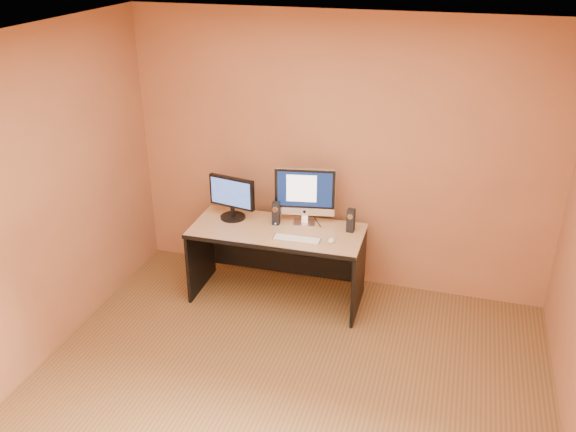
{
  "coord_description": "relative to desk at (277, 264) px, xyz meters",
  "views": [
    {
      "loc": [
        1.06,
        -3.26,
        3.21
      ],
      "look_at": [
        -0.31,
        1.37,
        0.93
      ],
      "focal_mm": 38.0,
      "sensor_mm": 36.0,
      "label": 1
    }
  ],
  "objects": [
    {
      "name": "imac",
      "position": [
        0.2,
        0.21,
        0.63
      ],
      "size": [
        0.59,
        0.3,
        0.54
      ],
      "primitive_type": null,
      "rotation": [
        0.0,
        0.0,
        0.18
      ],
      "color": "silver",
      "rests_on": "desk"
    },
    {
      "name": "speaker_left",
      "position": [
        -0.04,
        0.11,
        0.47
      ],
      "size": [
        0.07,
        0.08,
        0.22
      ],
      "primitive_type": null,
      "rotation": [
        0.0,
        0.0,
        0.1
      ],
      "color": "black",
      "rests_on": "desk"
    },
    {
      "name": "cable_a",
      "position": [
        0.32,
        0.25,
        0.37
      ],
      "size": [
        0.12,
        0.19,
        0.01
      ],
      "primitive_type": "cylinder",
      "rotation": [
        1.57,
        0.0,
        0.53
      ],
      "color": "black",
      "rests_on": "desk"
    },
    {
      "name": "keyboard",
      "position": [
        0.23,
        -0.15,
        0.37
      ],
      "size": [
        0.43,
        0.13,
        0.02
      ],
      "primitive_type": "cube",
      "rotation": [
        0.0,
        0.0,
        0.03
      ],
      "color": "silver",
      "rests_on": "desk"
    },
    {
      "name": "ceiling",
      "position": [
        0.44,
        -1.47,
        2.24
      ],
      "size": [
        4.0,
        4.0,
        0.0
      ],
      "primitive_type": "plane",
      "color": "white",
      "rests_on": "walls"
    },
    {
      "name": "mouse",
      "position": [
        0.53,
        -0.1,
        0.38
      ],
      "size": [
        0.06,
        0.1,
        0.04
      ],
      "primitive_type": "ellipsoid",
      "rotation": [
        0.0,
        0.0,
        0.01
      ],
      "color": "white",
      "rests_on": "desk"
    },
    {
      "name": "desk",
      "position": [
        0.0,
        0.0,
        0.0
      ],
      "size": [
        1.58,
        0.72,
        0.73
      ],
      "primitive_type": null,
      "rotation": [
        0.0,
        0.0,
        0.02
      ],
      "color": "tan",
      "rests_on": "ground"
    },
    {
      "name": "speaker_right",
      "position": [
        0.65,
        0.16,
        0.47
      ],
      "size": [
        0.07,
        0.07,
        0.22
      ],
      "primitive_type": null,
      "rotation": [
        0.0,
        0.0,
        -0.06
      ],
      "color": "black",
      "rests_on": "desk"
    },
    {
      "name": "cable_b",
      "position": [
        0.16,
        0.29,
        0.37
      ],
      "size": [
        0.06,
        0.17,
        0.01
      ],
      "primitive_type": "cylinder",
      "rotation": [
        1.57,
        0.0,
        -0.28
      ],
      "color": "black",
      "rests_on": "desk"
    },
    {
      "name": "second_monitor",
      "position": [
        -0.47,
        0.12,
        0.57
      ],
      "size": [
        0.51,
        0.32,
        0.41
      ],
      "primitive_type": null,
      "rotation": [
        0.0,
        0.0,
        -0.19
      ],
      "color": "black",
      "rests_on": "desk"
    },
    {
      "name": "walls",
      "position": [
        0.44,
        -1.47,
        0.94
      ],
      "size": [
        4.0,
        4.0,
        2.6
      ],
      "primitive_type": null,
      "color": "#A56842",
      "rests_on": "ground"
    },
    {
      "name": "floor",
      "position": [
        0.44,
        -1.47,
        -0.36
      ],
      "size": [
        4.0,
        4.0,
        0.0
      ],
      "primitive_type": "plane",
      "color": "brown",
      "rests_on": "ground"
    }
  ]
}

